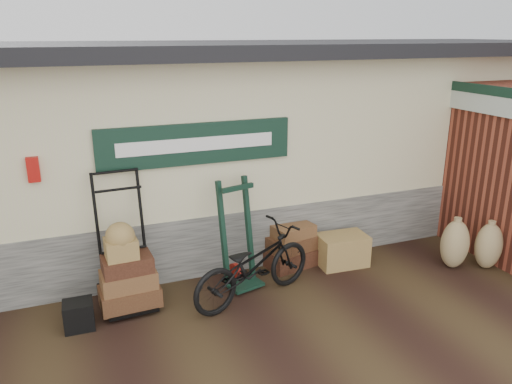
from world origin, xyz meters
TOP-DOWN VIEW (x-y plane):
  - ground at (0.00, 0.00)m, footprint 80.00×80.00m
  - station_building at (-0.01, 2.74)m, footprint 14.40×4.10m
  - brick_outbuilding at (4.70, 1.19)m, footprint 1.71×4.51m
  - porter_trolley at (-1.38, 0.64)m, footprint 0.91×0.70m
  - green_barrow at (0.13, 0.60)m, footprint 0.64×0.58m
  - suitcase_stack at (1.05, 0.85)m, footprint 0.82×0.60m
  - wicker_hamper at (1.78, 0.61)m, footprint 0.75×0.51m
  - black_trunk at (-1.99, 0.25)m, footprint 0.35×0.30m
  - bicycle at (0.18, 0.14)m, footprint 1.20×1.97m
  - burlap_sack_left at (3.28, -0.07)m, footprint 0.56×0.51m
  - burlap_sack_right at (3.73, -0.27)m, footprint 0.51×0.46m

SIDE VIEW (x-z plane):
  - ground at x=0.00m, z-range 0.00..0.00m
  - black_trunk at x=-1.99m, z-range 0.00..0.34m
  - wicker_hamper at x=1.78m, z-range 0.00..0.47m
  - suitcase_stack at x=1.05m, z-range 0.00..0.65m
  - burlap_sack_right at x=3.73m, z-range 0.00..0.70m
  - burlap_sack_left at x=3.28m, z-range 0.00..0.74m
  - bicycle at x=0.18m, z-range 0.00..1.08m
  - green_barrow at x=0.13m, z-range 0.00..1.49m
  - porter_trolley at x=-1.38m, z-range 0.00..1.76m
  - brick_outbuilding at x=4.70m, z-range -0.01..2.61m
  - station_building at x=-0.01m, z-range 0.01..3.21m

